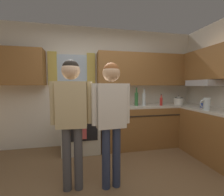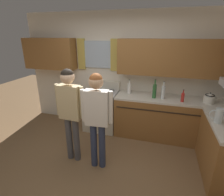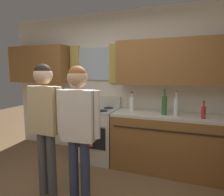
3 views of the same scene
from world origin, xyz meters
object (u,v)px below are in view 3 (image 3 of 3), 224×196
(stove_oven, at_px, (96,133))
(bottle_wine_green, at_px, (164,105))
(bottle_tall_clear, at_px, (176,106))
(adult_in_plaid, at_px, (78,121))
(bottle_sauce_red, at_px, (203,112))
(bottle_milk_white, at_px, (132,103))
(adult_left, at_px, (45,115))

(stove_oven, distance_m, bottle_wine_green, 1.31)
(bottle_tall_clear, distance_m, adult_in_plaid, 1.52)
(stove_oven, relative_size, bottle_sauce_red, 4.48)
(bottle_sauce_red, relative_size, bottle_wine_green, 0.62)
(bottle_sauce_red, bearing_deg, adult_in_plaid, -139.94)
(bottle_tall_clear, distance_m, bottle_milk_white, 0.73)
(bottle_tall_clear, relative_size, adult_in_plaid, 0.23)
(bottle_milk_white, height_order, adult_left, adult_left)
(adult_in_plaid, bearing_deg, stove_oven, 106.69)
(stove_oven, distance_m, bottle_sauce_red, 1.79)
(stove_oven, xyz_separation_m, bottle_sauce_red, (1.70, -0.14, 0.53))
(bottle_wine_green, bearing_deg, stove_oven, 176.69)
(stove_oven, height_order, bottle_wine_green, bottle_wine_green)
(bottle_sauce_red, bearing_deg, stove_oven, 175.13)
(bottle_wine_green, relative_size, bottle_milk_white, 1.26)
(bottle_tall_clear, bearing_deg, bottle_milk_white, 167.55)
(bottle_sauce_red, relative_size, bottle_milk_white, 0.78)
(bottle_tall_clear, bearing_deg, adult_in_plaid, -129.08)
(bottle_sauce_red, height_order, adult_in_plaid, adult_in_plaid)
(adult_in_plaid, bearing_deg, adult_left, 173.69)
(stove_oven, bearing_deg, bottle_milk_white, 7.28)
(bottle_tall_clear, height_order, bottle_milk_white, bottle_tall_clear)
(stove_oven, bearing_deg, bottle_wine_green, -3.31)
(bottle_milk_white, height_order, adult_in_plaid, adult_in_plaid)
(bottle_milk_white, bearing_deg, bottle_tall_clear, -12.45)
(adult_in_plaid, bearing_deg, bottle_wine_green, 56.50)
(bottle_wine_green, distance_m, adult_left, 1.71)
(stove_oven, xyz_separation_m, bottle_milk_white, (0.62, 0.08, 0.55))
(bottle_wine_green, height_order, adult_left, adult_left)
(bottle_milk_white, bearing_deg, adult_in_plaid, -100.36)
(bottle_tall_clear, relative_size, bottle_wine_green, 0.93)
(stove_oven, height_order, bottle_tall_clear, bottle_tall_clear)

